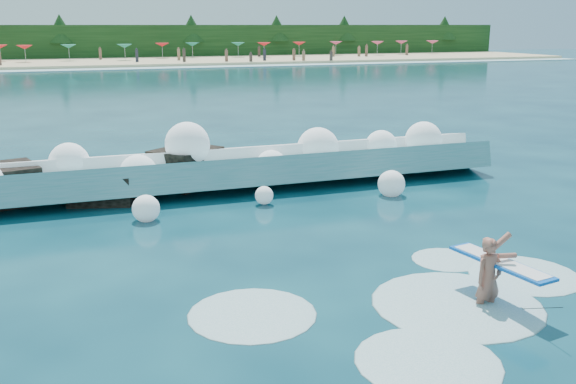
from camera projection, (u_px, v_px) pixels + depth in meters
name	position (u px, v px, depth m)	size (l,w,h in m)	color
ground	(253.00, 278.00, 13.20)	(200.00, 200.00, 0.00)	#072A39
beach	(81.00, 63.00, 84.11)	(140.00, 20.00, 0.40)	tan
wet_band	(85.00, 69.00, 74.14)	(140.00, 5.00, 0.08)	silver
treeline	(76.00, 43.00, 92.62)	(140.00, 4.00, 5.00)	black
breaking_wave	(232.00, 170.00, 20.49)	(17.67, 2.77, 1.52)	teal
rock_cluster	(88.00, 182.00, 19.33)	(8.38, 3.38, 1.40)	black
surfer_with_board	(491.00, 276.00, 11.76)	(1.01, 2.82, 1.59)	#A15C4B
wave_spray	(254.00, 156.00, 20.55)	(15.09, 4.32, 2.17)	white
surf_foam	(440.00, 306.00, 11.88)	(8.85, 5.63, 0.16)	silver
beach_umbrellas	(78.00, 46.00, 86.05)	(112.37, 6.55, 0.50)	red
beachgoers	(88.00, 56.00, 82.14)	(103.84, 13.53, 1.94)	#3F332D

